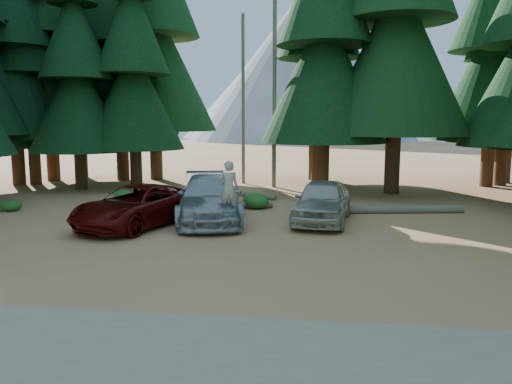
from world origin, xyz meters
The scene contains 20 objects.
ground centered at (0.00, 0.00, 0.00)m, with size 160.00×160.00×0.00m, color #B67B4D.
gravel_strip centered at (0.00, -6.50, 0.01)m, with size 26.00×3.50×0.01m, color tan.
forest_belt_north centered at (0.00, 15.00, 0.00)m, with size 36.00×7.00×22.00m, color black, non-canonical shape.
snag_front centered at (0.80, 14.50, 6.00)m, with size 0.24×0.24×12.00m, color #665D52.
snag_back centered at (-1.20, 16.00, 5.00)m, with size 0.20×0.20×10.00m, color #665D52.
mountain_peak centered at (-2.59, 88.23, 12.71)m, with size 48.00×50.00×28.00m.
red_pickup centered at (-3.20, 3.23, 0.74)m, with size 2.46×5.34×1.48m, color #5B0907.
silver_minivan_center centered at (-0.80, 4.56, 0.85)m, with size 2.39×5.88×1.71m, color #ABAFB4.
silver_minivan_right centered at (3.50, 4.80, 0.81)m, with size 1.91×4.74×1.62m, color beige.
frisbee_player centered at (0.27, 2.73, 1.50)m, with size 0.79×0.60×1.93m.
log_left centered at (-0.84, 7.08, 0.16)m, with size 0.32×0.32×4.51m, color #665D52.
log_mid centered at (-0.08, 10.50, 0.13)m, with size 0.27×0.27×3.23m, color #665D52.
log_right centered at (6.86, 7.00, 0.16)m, with size 0.32×0.32×5.03m, color #665D52.
shrub_far_left centered at (-5.17, 6.94, 0.30)m, with size 1.10×1.10×0.61m, color #2B601D.
shrub_left centered at (-6.06, 8.97, 0.25)m, with size 0.89×0.89×0.49m, color #2B601D.
shrub_center_left centered at (0.70, 7.36, 0.28)m, with size 1.01×1.01×0.56m, color #2B601D.
shrub_center_right centered at (0.58, 7.64, 0.32)m, with size 1.15×1.15×0.63m, color #2B601D.
shrub_right centered at (3.38, 6.33, 0.27)m, with size 1.00×1.00×0.55m, color #2B601D.
shrub_far_right centered at (4.18, 7.82, 0.26)m, with size 0.95×0.95×0.52m, color #2B601D.
shrub_edge_west centered at (-9.63, 5.50, 0.23)m, with size 0.85×0.85×0.47m, color #2B601D.
Camera 1 is at (3.29, -13.95, 3.84)m, focal length 35.00 mm.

